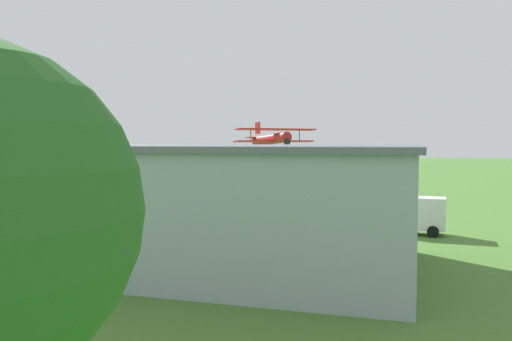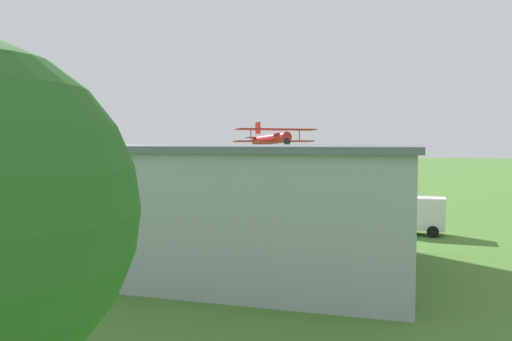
{
  "view_description": "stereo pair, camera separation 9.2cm",
  "coord_description": "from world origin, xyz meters",
  "px_view_note": "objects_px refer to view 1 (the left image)",
  "views": [
    {
      "loc": [
        -11.86,
        61.37,
        7.97
      ],
      "look_at": [
        1.48,
        11.34,
        5.08
      ],
      "focal_mm": 37.13,
      "sensor_mm": 36.0,
      "label": 1
    },
    {
      "loc": [
        -11.95,
        61.35,
        7.97
      ],
      "look_at": [
        1.48,
        11.34,
        5.08
      ],
      "focal_mm": 37.13,
      "sensor_mm": 36.0,
      "label": 2
    }
  ],
  "objects_px": {
    "car_green": "(29,211)",
    "person_near_hangar_door": "(279,216)",
    "biplane": "(272,138)",
    "person_watching_takeoff": "(276,215)",
    "car_blue": "(87,215)",
    "person_by_parked_cars": "(132,207)",
    "person_walking_on_apron": "(213,211)",
    "truck_box_grey": "(405,214)",
    "hangar": "(174,203)"
  },
  "relations": [
    {
      "from": "truck_box_grey",
      "to": "person_by_parked_cars",
      "type": "distance_m",
      "value": 28.48
    },
    {
      "from": "hangar",
      "to": "person_by_parked_cars",
      "type": "height_order",
      "value": "hangar"
    },
    {
      "from": "person_watching_takeoff",
      "to": "person_near_hangar_door",
      "type": "xyz_separation_m",
      "value": [
        -0.47,
        0.95,
        0.04
      ]
    },
    {
      "from": "car_blue",
      "to": "person_watching_takeoff",
      "type": "distance_m",
      "value": 18.27
    },
    {
      "from": "biplane",
      "to": "person_walking_on_apron",
      "type": "height_order",
      "value": "biplane"
    },
    {
      "from": "truck_box_grey",
      "to": "person_walking_on_apron",
      "type": "height_order",
      "value": "truck_box_grey"
    },
    {
      "from": "biplane",
      "to": "person_watching_takeoff",
      "type": "relative_size",
      "value": 4.87
    },
    {
      "from": "person_watching_takeoff",
      "to": "hangar",
      "type": "bearing_deg",
      "value": 80.73
    },
    {
      "from": "car_green",
      "to": "person_walking_on_apron",
      "type": "xyz_separation_m",
      "value": [
        -18.16,
        -4.97,
        -0.06
      ]
    },
    {
      "from": "person_near_hangar_door",
      "to": "person_by_parked_cars",
      "type": "bearing_deg",
      "value": -7.61
    },
    {
      "from": "car_green",
      "to": "person_by_parked_cars",
      "type": "distance_m",
      "value": 10.28
    },
    {
      "from": "car_green",
      "to": "person_near_hangar_door",
      "type": "relative_size",
      "value": 2.49
    },
    {
      "from": "biplane",
      "to": "person_near_hangar_door",
      "type": "xyz_separation_m",
      "value": [
        -1.85,
        4.98,
        -7.38
      ]
    },
    {
      "from": "hangar",
      "to": "person_walking_on_apron",
      "type": "xyz_separation_m",
      "value": [
        4.06,
        -18.94,
        -3.09
      ]
    },
    {
      "from": "biplane",
      "to": "hangar",
      "type": "bearing_deg",
      "value": 86.02
    },
    {
      "from": "hangar",
      "to": "person_by_parked_cars",
      "type": "xyz_separation_m",
      "value": [
        13.29,
        -19.04,
        -3.01
      ]
    },
    {
      "from": "car_blue",
      "to": "person_by_parked_cars",
      "type": "xyz_separation_m",
      "value": [
        -1.34,
        -6.45,
        -0.01
      ]
    },
    {
      "from": "car_green",
      "to": "person_watching_takeoff",
      "type": "xyz_separation_m",
      "value": [
        -25.12,
        -3.8,
        -0.01
      ]
    },
    {
      "from": "person_watching_takeoff",
      "to": "person_by_parked_cars",
      "type": "relative_size",
      "value": 0.97
    },
    {
      "from": "biplane",
      "to": "car_green",
      "type": "height_order",
      "value": "biplane"
    },
    {
      "from": "truck_box_grey",
      "to": "person_watching_takeoff",
      "type": "xyz_separation_m",
      "value": [
        11.97,
        -2.95,
        -0.9
      ]
    },
    {
      "from": "biplane",
      "to": "truck_box_grey",
      "type": "distance_m",
      "value": 16.41
    },
    {
      "from": "person_watching_takeoff",
      "to": "person_walking_on_apron",
      "type": "height_order",
      "value": "person_watching_takeoff"
    },
    {
      "from": "biplane",
      "to": "person_watching_takeoff",
      "type": "distance_m",
      "value": 8.56
    },
    {
      "from": "car_green",
      "to": "person_near_hangar_door",
      "type": "xyz_separation_m",
      "value": [
        -25.59,
        -2.86,
        0.03
      ]
    },
    {
      "from": "hangar",
      "to": "car_blue",
      "type": "height_order",
      "value": "hangar"
    },
    {
      "from": "car_blue",
      "to": "car_green",
      "type": "xyz_separation_m",
      "value": [
        7.6,
        -1.37,
        -0.03
      ]
    },
    {
      "from": "truck_box_grey",
      "to": "person_near_hangar_door",
      "type": "relative_size",
      "value": 4.2
    },
    {
      "from": "car_blue",
      "to": "biplane",
      "type": "bearing_deg",
      "value": -150.3
    },
    {
      "from": "biplane",
      "to": "car_green",
      "type": "bearing_deg",
      "value": 18.26
    },
    {
      "from": "person_walking_on_apron",
      "to": "biplane",
      "type": "bearing_deg",
      "value": -152.87
    },
    {
      "from": "person_watching_takeoff",
      "to": "person_walking_on_apron",
      "type": "distance_m",
      "value": 7.06
    },
    {
      "from": "car_blue",
      "to": "person_by_parked_cars",
      "type": "bearing_deg",
      "value": -101.72
    },
    {
      "from": "hangar",
      "to": "car_green",
      "type": "height_order",
      "value": "hangar"
    },
    {
      "from": "truck_box_grey",
      "to": "person_by_parked_cars",
      "type": "xyz_separation_m",
      "value": [
        28.15,
        -4.23,
        -0.87
      ]
    },
    {
      "from": "car_green",
      "to": "truck_box_grey",
      "type": "height_order",
      "value": "truck_box_grey"
    },
    {
      "from": "biplane",
      "to": "person_by_parked_cars",
      "type": "height_order",
      "value": "biplane"
    },
    {
      "from": "person_by_parked_cars",
      "to": "truck_box_grey",
      "type": "bearing_deg",
      "value": 171.46
    },
    {
      "from": "biplane",
      "to": "person_watching_takeoff",
      "type": "xyz_separation_m",
      "value": [
        -1.38,
        4.03,
        -7.42
      ]
    },
    {
      "from": "car_blue",
      "to": "car_green",
      "type": "relative_size",
      "value": 1.03
    },
    {
      "from": "biplane",
      "to": "person_walking_on_apron",
      "type": "relative_size",
      "value": 5.17
    },
    {
      "from": "person_near_hangar_door",
      "to": "truck_box_grey",
      "type": "bearing_deg",
      "value": 170.12
    },
    {
      "from": "car_blue",
      "to": "person_near_hangar_door",
      "type": "height_order",
      "value": "person_near_hangar_door"
    },
    {
      "from": "biplane",
      "to": "person_by_parked_cars",
      "type": "bearing_deg",
      "value": 10.53
    },
    {
      "from": "car_blue",
      "to": "person_walking_on_apron",
      "type": "distance_m",
      "value": 12.32
    },
    {
      "from": "hangar",
      "to": "person_walking_on_apron",
      "type": "bearing_deg",
      "value": -77.89
    },
    {
      "from": "truck_box_grey",
      "to": "person_by_parked_cars",
      "type": "height_order",
      "value": "truck_box_grey"
    },
    {
      "from": "car_green",
      "to": "truck_box_grey",
      "type": "bearing_deg",
      "value": -178.68
    },
    {
      "from": "car_blue",
      "to": "person_by_parked_cars",
      "type": "relative_size",
      "value": 2.58
    },
    {
      "from": "car_green",
      "to": "person_by_parked_cars",
      "type": "relative_size",
      "value": 2.51
    }
  ]
}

